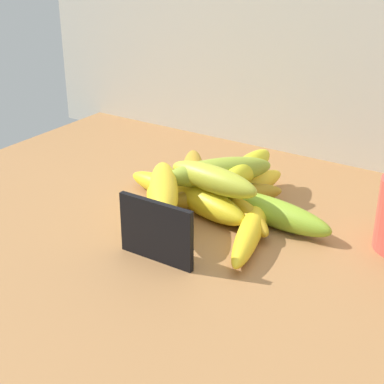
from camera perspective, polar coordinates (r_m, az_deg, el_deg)
counter_top at (r=82.82cm, az=2.78°, el=-6.19°), size 110.00×76.00×3.00cm
chalkboard_sign at (r=77.59cm, az=-3.38°, el=-3.93°), size 11.00×1.80×8.40cm
banana_0 at (r=88.29cm, az=-2.75°, el=-1.74°), size 14.91×13.53×3.44cm
banana_1 at (r=89.58cm, az=1.38°, el=-1.02°), size 16.47×8.67×4.26cm
banana_2 at (r=83.56cm, az=5.62°, el=-3.52°), size 9.33×20.97×3.27cm
banana_3 at (r=95.23cm, az=5.05°, el=0.30°), size 7.06×18.26×3.62cm
banana_4 at (r=94.85cm, az=-1.98°, el=0.26°), size 17.71×6.16×3.55cm
banana_5 at (r=88.44cm, az=4.94°, el=-1.82°), size 14.28×12.15×3.26cm
banana_6 at (r=99.76cm, az=0.10°, el=1.63°), size 14.59×19.64×3.80cm
banana_7 at (r=92.43cm, az=3.08°, el=-0.40°), size 15.58×15.91×3.69cm
banana_8 at (r=87.64cm, az=7.65°, el=-1.91°), size 19.48×6.70×4.12cm
banana_9 at (r=93.49cm, az=5.21°, el=2.25°), size 4.61×15.88×3.66cm
banana_10 at (r=91.11cm, az=2.57°, el=1.93°), size 13.90×15.82×4.17cm
banana_11 at (r=87.36cm, az=1.99°, el=1.24°), size 15.87×5.99×3.94cm
banana_12 at (r=85.76cm, az=-2.70°, el=0.23°), size 14.31×17.30×4.11cm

